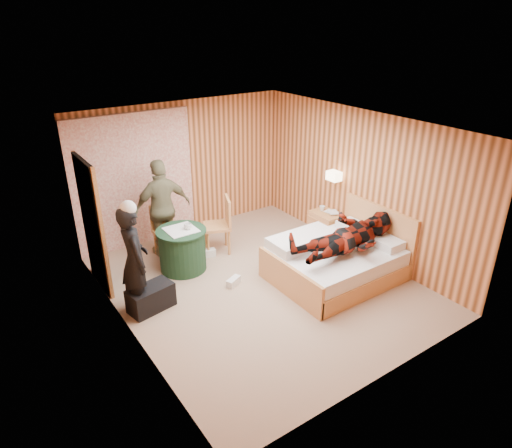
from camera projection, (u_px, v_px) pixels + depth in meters
floor at (259, 283)px, 7.24m from camera, size 4.20×5.00×0.01m
ceiling at (259, 126)px, 6.19m from camera, size 4.20×5.00×0.01m
wall_back at (183, 168)px, 8.58m from camera, size 4.20×0.02×2.50m
wall_left at (120, 249)px, 5.63m from camera, size 0.02×5.00×2.50m
wall_right at (360, 184)px, 7.79m from camera, size 0.02×5.00×2.50m
curtain at (134, 182)px, 8.04m from camera, size 2.20×0.08×2.40m
doorway at (92, 225)px, 6.79m from camera, size 0.06×0.90×2.05m
wall_lamp at (334, 176)px, 8.02m from camera, size 0.26×0.24×0.16m
bed at (335, 260)px, 7.30m from camera, size 1.96×1.50×1.03m
nightstand at (326, 227)px, 8.47m from camera, size 0.44×0.59×0.57m
round_table at (182, 249)px, 7.51m from camera, size 0.82×0.82×0.73m
chair_far at (165, 226)px, 7.92m from camera, size 0.43×0.43×0.93m
chair_near at (222, 221)px, 8.01m from camera, size 0.59×0.59×1.01m
duffel_bag at (151, 298)px, 6.54m from camera, size 0.70×0.45×0.37m
sneaker_left at (207, 253)px, 8.01m from camera, size 0.33×0.20×0.14m
sneaker_right at (234, 282)px, 7.17m from camera, size 0.29×0.21×0.12m
woman_standing at (135, 260)px, 6.28m from camera, size 0.45×0.62×1.61m
man_at_table at (163, 208)px, 7.81m from camera, size 1.02×0.45×1.72m
man_on_bed at (350, 229)px, 6.87m from camera, size 0.86×0.67×1.77m
book_lower at (329, 213)px, 8.31m from camera, size 0.22×0.26×0.02m
book_upper at (329, 212)px, 8.30m from camera, size 0.25×0.27×0.02m
cup_nightstand at (322, 208)px, 8.43m from camera, size 0.11×0.11×0.09m
cup_table at (188, 226)px, 7.35m from camera, size 0.16×0.16×0.10m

